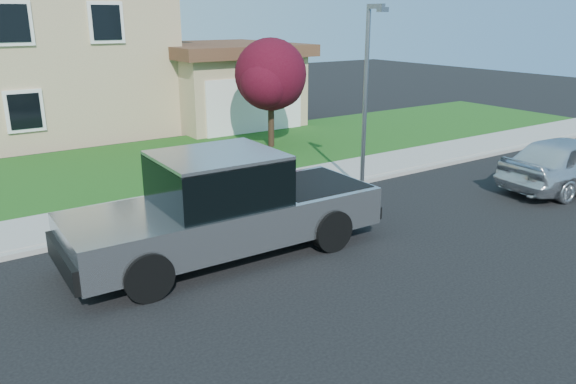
% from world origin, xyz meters
% --- Properties ---
extents(ground, '(80.00, 80.00, 0.00)m').
position_xyz_m(ground, '(0.00, 0.00, 0.00)').
color(ground, black).
rests_on(ground, ground).
extents(curb, '(40.00, 0.20, 0.12)m').
position_xyz_m(curb, '(1.00, 2.90, 0.06)').
color(curb, gray).
rests_on(curb, ground).
extents(sidewalk, '(40.00, 2.00, 0.15)m').
position_xyz_m(sidewalk, '(1.00, 4.00, 0.07)').
color(sidewalk, gray).
rests_on(sidewalk, ground).
extents(lawn, '(40.00, 7.00, 0.10)m').
position_xyz_m(lawn, '(1.00, 8.50, 0.05)').
color(lawn, '#194112').
rests_on(lawn, ground).
extents(house, '(14.00, 11.30, 6.85)m').
position_xyz_m(house, '(1.31, 16.38, 3.17)').
color(house, tan).
rests_on(house, ground).
extents(pickup_truck, '(6.79, 2.67, 2.22)m').
position_xyz_m(pickup_truck, '(-0.53, 0.58, 1.03)').
color(pickup_truck, black).
rests_on(pickup_truck, ground).
extents(woman, '(0.70, 0.53, 1.90)m').
position_xyz_m(woman, '(0.54, 2.03, 0.90)').
color(woman, tan).
rests_on(woman, ground).
extents(sedan, '(4.81, 2.27, 1.59)m').
position_xyz_m(sedan, '(9.95, -0.92, 0.79)').
color(sedan, silver).
rests_on(sedan, ground).
extents(ornamental_tree, '(2.92, 2.63, 4.00)m').
position_xyz_m(ornamental_tree, '(5.61, 8.31, 2.66)').
color(ornamental_tree, black).
rests_on(ornamental_tree, lawn).
extents(trash_bin, '(0.61, 0.70, 0.99)m').
position_xyz_m(trash_bin, '(0.84, 3.85, 0.65)').
color(trash_bin, black).
rests_on(trash_bin, sidewalk).
extents(street_lamp, '(0.26, 0.66, 5.14)m').
position_xyz_m(street_lamp, '(4.67, 2.09, 2.93)').
color(street_lamp, slate).
rests_on(street_lamp, ground).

